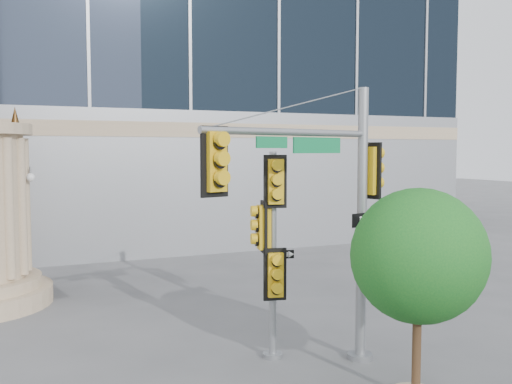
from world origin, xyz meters
name	(u,v)px	position (x,y,z in m)	size (l,w,h in m)	color
main_signal_pole	(327,195)	(0.74, 0.94, 3.49)	(4.28, 1.48, 5.63)	slate
secondary_signal_pole	(272,239)	(0.01, 1.92, 2.55)	(0.75, 0.65, 4.34)	slate
street_tree	(420,261)	(1.55, -0.83, 2.45)	(2.39, 2.34, 3.73)	tan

